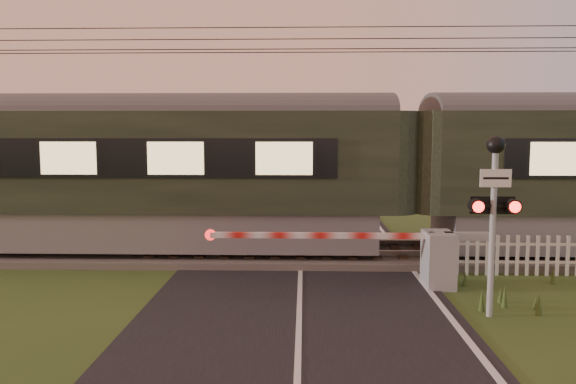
{
  "coord_description": "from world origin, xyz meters",
  "views": [
    {
      "loc": [
        0.09,
        -8.52,
        3.38
      ],
      "look_at": [
        -0.26,
        3.2,
        2.12
      ],
      "focal_mm": 35.0,
      "sensor_mm": 36.0,
      "label": 1
    }
  ],
  "objects_px": {
    "boom_gate": "(428,256)",
    "crossing_signal": "(494,193)",
    "train": "(409,172)",
    "picket_fence": "(507,255)"
  },
  "relations": [
    {
      "from": "boom_gate",
      "to": "crossing_signal",
      "type": "relative_size",
      "value": 1.88
    },
    {
      "from": "train",
      "to": "crossing_signal",
      "type": "relative_size",
      "value": 13.19
    },
    {
      "from": "boom_gate",
      "to": "crossing_signal",
      "type": "xyz_separation_m",
      "value": [
        0.69,
        -2.02,
        1.61
      ]
    },
    {
      "from": "train",
      "to": "boom_gate",
      "type": "xyz_separation_m",
      "value": [
        -0.07,
        -2.88,
        -1.65
      ]
    },
    {
      "from": "boom_gate",
      "to": "picket_fence",
      "type": "height_order",
      "value": "boom_gate"
    },
    {
      "from": "picket_fence",
      "to": "boom_gate",
      "type": "bearing_deg",
      "value": -154.54
    },
    {
      "from": "train",
      "to": "picket_fence",
      "type": "relative_size",
      "value": 12.43
    },
    {
      "from": "train",
      "to": "crossing_signal",
      "type": "height_order",
      "value": "train"
    },
    {
      "from": "crossing_signal",
      "to": "boom_gate",
      "type": "bearing_deg",
      "value": 108.95
    },
    {
      "from": "train",
      "to": "crossing_signal",
      "type": "bearing_deg",
      "value": -82.7
    }
  ]
}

